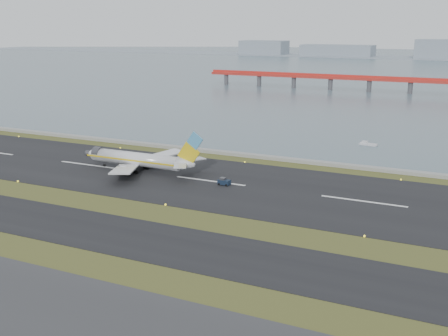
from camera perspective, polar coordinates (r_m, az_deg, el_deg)
The scene contains 9 objects.
ground at distance 122.60m, azimuth -7.79°, elevation -4.80°, with size 1000.00×1000.00×0.00m, color #344318.
taxiway_strip at distance 113.41m, azimuth -11.14°, elevation -6.54°, with size 1000.00×18.00×0.10m, color black.
runway_strip at distance 147.29m, azimuth -1.39°, elevation -1.35°, with size 1000.00×45.00×0.10m, color black.
seawall at distance 173.57m, azimuth 3.12°, elevation 1.23°, with size 1000.00×2.50×1.00m, color gray.
bay_water at distance 561.32m, azimuth 19.28°, elevation 9.57°, with size 1400.00×800.00×1.30m, color #455863.
red_pier at distance 350.55m, azimuth 18.45°, elevation 8.35°, with size 260.00×5.00×10.20m.
airliner at distance 157.68m, azimuth -8.51°, elevation 0.84°, with size 38.52×32.89×12.80m.
pushback_tug at distance 143.38m, azimuth -0.00°, elevation -1.40°, with size 3.21×2.01×2.00m.
workboat_near at distance 196.88m, azimuth 14.40°, elevation 2.37°, with size 6.18×2.68×1.45m.
Camera 1 is at (64.59, -96.14, 40.19)m, focal length 45.00 mm.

